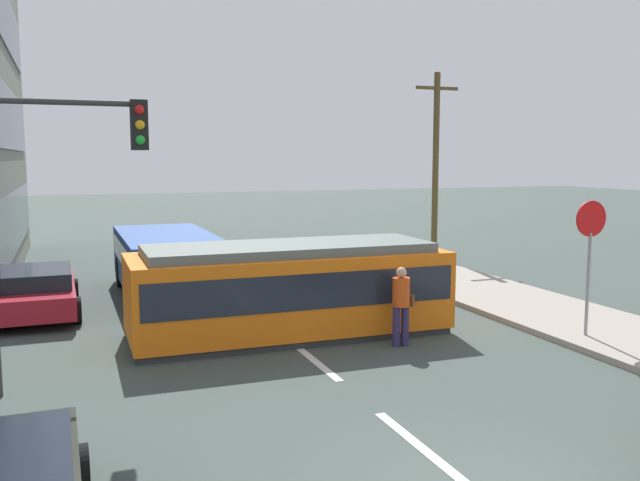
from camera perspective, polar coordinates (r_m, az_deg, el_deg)
ground_plane at (r=16.84m, az=-5.09°, el=-6.44°), size 120.00×120.00×0.00m
sidewalk_curb_right at (r=16.68m, az=22.32°, el=-6.83°), size 3.20×36.00×0.14m
lane_stripe_1 at (r=9.75m, az=8.24°, el=-16.70°), size 0.16×2.40×0.01m
lane_stripe_2 at (r=13.16m, az=-0.32°, el=-10.25°), size 0.16×2.40×0.01m
lane_stripe_3 at (r=20.78m, az=-8.17°, el=-3.88°), size 0.16×2.40×0.01m
lane_stripe_4 at (r=26.59m, az=-10.98°, el=-1.55°), size 0.16×2.40×0.01m
streetcar_tram at (r=14.93m, az=-2.62°, el=-4.02°), size 6.95×2.59×2.04m
city_bus at (r=19.61m, az=-12.76°, el=-1.63°), size 2.57×5.98×1.76m
pedestrian_crossing at (r=14.13m, az=6.88°, el=-5.15°), size 0.50×0.36×1.67m
parked_sedan_mid at (r=18.21m, az=-22.79°, el=-3.93°), size 2.00×4.29×1.19m
stop_sign at (r=15.27m, az=21.87°, el=0.06°), size 0.76×0.07×2.88m
traffic_light_mast at (r=11.88m, az=-21.55°, el=4.53°), size 2.60×0.33×5.01m
utility_pole_mid at (r=26.84m, az=9.75°, el=6.60°), size 1.80×0.24×7.16m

